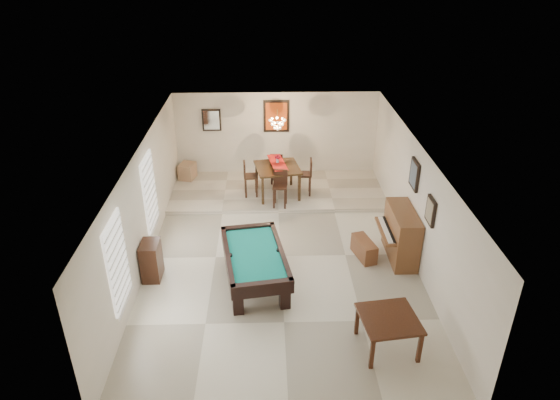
{
  "coord_description": "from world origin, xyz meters",
  "views": [
    {
      "loc": [
        -0.28,
        -9.6,
        6.5
      ],
      "look_at": [
        0.0,
        0.6,
        1.15
      ],
      "focal_mm": 32.0,
      "sensor_mm": 36.0,
      "label": 1
    }
  ],
  "objects_px": {
    "square_table": "(387,332)",
    "chandelier": "(277,120)",
    "apothecary_chest": "(151,260)",
    "dining_chair_north": "(277,168)",
    "pool_table": "(255,268)",
    "corner_bench": "(187,171)",
    "dining_chair_south": "(280,189)",
    "upright_piano": "(395,235)",
    "flower_vase": "(277,159)",
    "piano_bench": "(364,249)",
    "dining_table": "(278,179)",
    "dining_chair_west": "(251,179)",
    "dining_chair_east": "(304,177)"
  },
  "relations": [
    {
      "from": "square_table",
      "to": "piano_bench",
      "type": "height_order",
      "value": "square_table"
    },
    {
      "from": "pool_table",
      "to": "dining_chair_south",
      "type": "distance_m",
      "value": 3.29
    },
    {
      "from": "dining_chair_south",
      "to": "corner_bench",
      "type": "distance_m",
      "value": 3.29
    },
    {
      "from": "upright_piano",
      "to": "flower_vase",
      "type": "bearing_deg",
      "value": 130.62
    },
    {
      "from": "piano_bench",
      "to": "apothecary_chest",
      "type": "relative_size",
      "value": 0.93
    },
    {
      "from": "upright_piano",
      "to": "flower_vase",
      "type": "xyz_separation_m",
      "value": [
        -2.59,
        3.02,
        0.6
      ]
    },
    {
      "from": "upright_piano",
      "to": "dining_chair_north",
      "type": "height_order",
      "value": "upright_piano"
    },
    {
      "from": "flower_vase",
      "to": "dining_chair_south",
      "type": "distance_m",
      "value": 0.9
    },
    {
      "from": "apothecary_chest",
      "to": "dining_chair_north",
      "type": "height_order",
      "value": "dining_chair_north"
    },
    {
      "from": "square_table",
      "to": "chandelier",
      "type": "distance_m",
      "value": 6.67
    },
    {
      "from": "dining_chair_north",
      "to": "dining_chair_east",
      "type": "height_order",
      "value": "dining_chair_east"
    },
    {
      "from": "apothecary_chest",
      "to": "corner_bench",
      "type": "xyz_separation_m",
      "value": [
        0.11,
        4.79,
        -0.08
      ]
    },
    {
      "from": "pool_table",
      "to": "dining_table",
      "type": "bearing_deg",
      "value": 72.67
    },
    {
      "from": "chandelier",
      "to": "dining_table",
      "type": "bearing_deg",
      "value": -90.96
    },
    {
      "from": "square_table",
      "to": "corner_bench",
      "type": "relative_size",
      "value": 1.9
    },
    {
      "from": "piano_bench",
      "to": "dining_table",
      "type": "height_order",
      "value": "dining_table"
    },
    {
      "from": "square_table",
      "to": "apothecary_chest",
      "type": "bearing_deg",
      "value": 154.14
    },
    {
      "from": "pool_table",
      "to": "dining_table",
      "type": "relative_size",
      "value": 1.92
    },
    {
      "from": "pool_table",
      "to": "piano_bench",
      "type": "xyz_separation_m",
      "value": [
        2.47,
        0.91,
        -0.15
      ]
    },
    {
      "from": "pool_table",
      "to": "corner_bench",
      "type": "relative_size",
      "value": 4.34
    },
    {
      "from": "upright_piano",
      "to": "corner_bench",
      "type": "height_order",
      "value": "upright_piano"
    },
    {
      "from": "pool_table",
      "to": "apothecary_chest",
      "type": "height_order",
      "value": "apothecary_chest"
    },
    {
      "from": "chandelier",
      "to": "dining_chair_north",
      "type": "bearing_deg",
      "value": 90.25
    },
    {
      "from": "upright_piano",
      "to": "piano_bench",
      "type": "xyz_separation_m",
      "value": [
        -0.68,
        0.01,
        -0.37
      ]
    },
    {
      "from": "corner_bench",
      "to": "chandelier",
      "type": "xyz_separation_m",
      "value": [
        2.67,
        -0.87,
        1.85
      ]
    },
    {
      "from": "dining_chair_south",
      "to": "dining_chair_north",
      "type": "xyz_separation_m",
      "value": [
        -0.05,
        1.46,
        -0.02
      ]
    },
    {
      "from": "dining_chair_east",
      "to": "corner_bench",
      "type": "distance_m",
      "value": 3.61
    },
    {
      "from": "upright_piano",
      "to": "pool_table",
      "type": "bearing_deg",
      "value": -164.09
    },
    {
      "from": "upright_piano",
      "to": "dining_table",
      "type": "height_order",
      "value": "upright_piano"
    },
    {
      "from": "square_table",
      "to": "flower_vase",
      "type": "relative_size",
      "value": 4.47
    },
    {
      "from": "corner_bench",
      "to": "dining_chair_south",
      "type": "bearing_deg",
      "value": -33.96
    },
    {
      "from": "piano_bench",
      "to": "dining_table",
      "type": "bearing_deg",
      "value": 122.38
    },
    {
      "from": "dining_chair_south",
      "to": "corner_bench",
      "type": "xyz_separation_m",
      "value": [
        -2.72,
        1.83,
        -0.27
      ]
    },
    {
      "from": "pool_table",
      "to": "dining_chair_north",
      "type": "distance_m",
      "value": 4.72
    },
    {
      "from": "piano_bench",
      "to": "dining_chair_north",
      "type": "xyz_separation_m",
      "value": [
        -1.91,
        3.77,
        0.37
      ]
    },
    {
      "from": "square_table",
      "to": "dining_chair_west",
      "type": "height_order",
      "value": "dining_chair_west"
    },
    {
      "from": "pool_table",
      "to": "chandelier",
      "type": "relative_size",
      "value": 3.71
    },
    {
      "from": "flower_vase",
      "to": "corner_bench",
      "type": "distance_m",
      "value": 3.02
    },
    {
      "from": "square_table",
      "to": "corner_bench",
      "type": "distance_m",
      "value": 8.31
    },
    {
      "from": "pool_table",
      "to": "dining_chair_west",
      "type": "height_order",
      "value": "dining_chair_west"
    },
    {
      "from": "corner_bench",
      "to": "chandelier",
      "type": "distance_m",
      "value": 3.36
    },
    {
      "from": "dining_chair_south",
      "to": "dining_chair_north",
      "type": "bearing_deg",
      "value": 99.49
    },
    {
      "from": "square_table",
      "to": "dining_chair_south",
      "type": "bearing_deg",
      "value": 108.74
    },
    {
      "from": "dining_chair_north",
      "to": "chandelier",
      "type": "height_order",
      "value": "chandelier"
    },
    {
      "from": "dining_table",
      "to": "dining_chair_south",
      "type": "height_order",
      "value": "dining_chair_south"
    },
    {
      "from": "apothecary_chest",
      "to": "corner_bench",
      "type": "height_order",
      "value": "apothecary_chest"
    },
    {
      "from": "apothecary_chest",
      "to": "chandelier",
      "type": "relative_size",
      "value": 1.42
    },
    {
      "from": "dining_chair_south",
      "to": "dining_chair_west",
      "type": "xyz_separation_m",
      "value": [
        -0.79,
        0.66,
        0.0
      ]
    },
    {
      "from": "apothecary_chest",
      "to": "dining_chair_north",
      "type": "bearing_deg",
      "value": 57.83
    },
    {
      "from": "dining_chair_south",
      "to": "corner_bench",
      "type": "relative_size",
      "value": 1.94
    }
  ]
}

